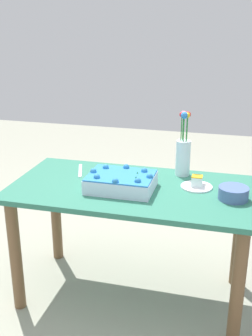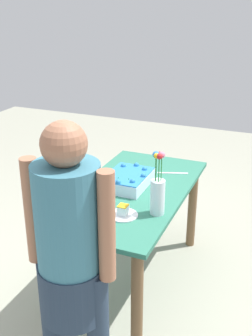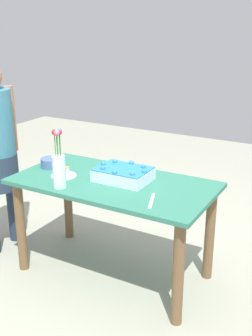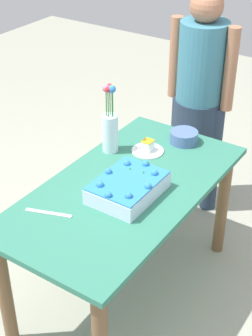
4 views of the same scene
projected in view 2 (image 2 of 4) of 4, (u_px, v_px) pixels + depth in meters
name	position (u px, v px, depth m)	size (l,w,h in m)	color
ground_plane	(131.00, 278.00, 3.14)	(8.00, 8.00, 0.00)	#9E9E8C
dining_table	(131.00, 207.00, 2.91)	(1.39, 0.72, 0.73)	#30755D
sheet_cake	(128.00, 179.00, 2.91)	(0.37, 0.27, 0.11)	white
serving_plate_with_slice	(123.00, 213.00, 2.52)	(0.18, 0.18, 0.07)	white
cake_knife	(173.00, 173.00, 3.13)	(0.23, 0.02, 0.00)	silver
flower_vase	(158.00, 192.00, 2.50)	(0.09, 0.09, 0.40)	white
fruit_bowl	(90.00, 222.00, 2.38)	(0.16, 0.16, 0.07)	#4E68A1
person_standing	(70.00, 255.00, 1.93)	(0.31, 0.45, 1.49)	#26364A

